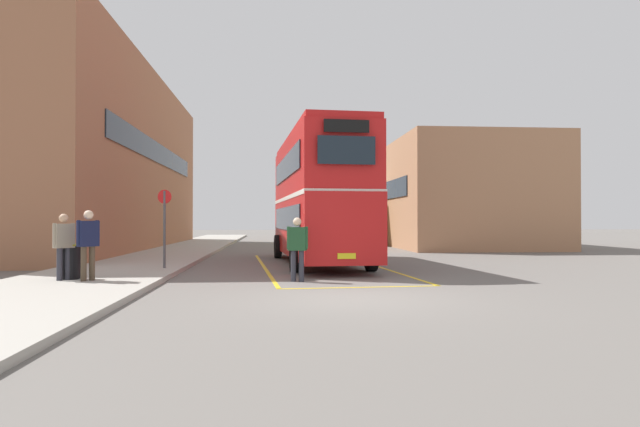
{
  "coord_description": "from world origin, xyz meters",
  "views": [
    {
      "loc": [
        -1.6,
        -11.47,
        1.64
      ],
      "look_at": [
        0.32,
        11.99,
        1.92
      ],
      "focal_mm": 30.99,
      "sensor_mm": 36.0,
      "label": 1
    }
  ],
  "objects_px": {
    "single_deck_bus": "(352,220)",
    "litter_bin": "(70,261)",
    "pedestrian_boarding": "(297,244)",
    "pedestrian_waiting_far": "(88,240)",
    "double_decker_bus": "(318,197)",
    "pedestrian_waiting_near": "(64,242)",
    "bus_stop_sign": "(165,220)"
  },
  "relations": [
    {
      "from": "single_deck_bus",
      "to": "litter_bin",
      "type": "distance_m",
      "value": 26.5
    },
    {
      "from": "pedestrian_boarding",
      "to": "pedestrian_waiting_far",
      "type": "xyz_separation_m",
      "value": [
        -5.2,
        -0.63,
        0.16
      ]
    },
    {
      "from": "double_decker_bus",
      "to": "pedestrian_waiting_near",
      "type": "distance_m",
      "value": 9.47
    },
    {
      "from": "pedestrian_boarding",
      "to": "pedestrian_waiting_near",
      "type": "height_order",
      "value": "pedestrian_waiting_near"
    },
    {
      "from": "double_decker_bus",
      "to": "single_deck_bus",
      "type": "bearing_deg",
      "value": 77.93
    },
    {
      "from": "single_deck_bus",
      "to": "pedestrian_waiting_far",
      "type": "relative_size",
      "value": 5.19
    },
    {
      "from": "pedestrian_waiting_near",
      "to": "single_deck_bus",
      "type": "bearing_deg",
      "value": 66.4
    },
    {
      "from": "double_decker_bus",
      "to": "bus_stop_sign",
      "type": "bearing_deg",
      "value": -148.9
    },
    {
      "from": "pedestrian_waiting_near",
      "to": "pedestrian_waiting_far",
      "type": "height_order",
      "value": "pedestrian_waiting_far"
    },
    {
      "from": "single_deck_bus",
      "to": "pedestrian_waiting_near",
      "type": "bearing_deg",
      "value": -113.6
    },
    {
      "from": "double_decker_bus",
      "to": "litter_bin",
      "type": "bearing_deg",
      "value": -137.93
    },
    {
      "from": "single_deck_bus",
      "to": "bus_stop_sign",
      "type": "relative_size",
      "value": 3.69
    },
    {
      "from": "pedestrian_waiting_far",
      "to": "litter_bin",
      "type": "xyz_separation_m",
      "value": [
        -0.58,
        0.45,
        -0.57
      ]
    },
    {
      "from": "single_deck_bus",
      "to": "bus_stop_sign",
      "type": "bearing_deg",
      "value": -112.85
    },
    {
      "from": "pedestrian_waiting_far",
      "to": "bus_stop_sign",
      "type": "distance_m",
      "value": 3.75
    },
    {
      "from": "pedestrian_waiting_near",
      "to": "double_decker_bus",
      "type": "bearing_deg",
      "value": 43.11
    },
    {
      "from": "pedestrian_boarding",
      "to": "bus_stop_sign",
      "type": "bearing_deg",
      "value": 144.24
    },
    {
      "from": "litter_bin",
      "to": "bus_stop_sign",
      "type": "xyz_separation_m",
      "value": [
        1.74,
        3.08,
        1.04
      ]
    },
    {
      "from": "pedestrian_waiting_near",
      "to": "bus_stop_sign",
      "type": "distance_m",
      "value": 3.85
    },
    {
      "from": "single_deck_bus",
      "to": "pedestrian_waiting_near",
      "type": "relative_size",
      "value": 5.46
    },
    {
      "from": "single_deck_bus",
      "to": "pedestrian_waiting_far",
      "type": "bearing_deg",
      "value": -112.2
    },
    {
      "from": "litter_bin",
      "to": "bus_stop_sign",
      "type": "bearing_deg",
      "value": 60.51
    },
    {
      "from": "pedestrian_waiting_far",
      "to": "pedestrian_waiting_near",
      "type": "bearing_deg",
      "value": 164.96
    },
    {
      "from": "pedestrian_waiting_far",
      "to": "litter_bin",
      "type": "relative_size",
      "value": 1.97
    },
    {
      "from": "double_decker_bus",
      "to": "pedestrian_boarding",
      "type": "bearing_deg",
      "value": -99.58
    },
    {
      "from": "litter_bin",
      "to": "pedestrian_waiting_far",
      "type": "bearing_deg",
      "value": -37.92
    },
    {
      "from": "pedestrian_waiting_far",
      "to": "single_deck_bus",
      "type": "bearing_deg",
      "value": 67.8
    },
    {
      "from": "bus_stop_sign",
      "to": "pedestrian_boarding",
      "type": "bearing_deg",
      "value": -35.76
    },
    {
      "from": "bus_stop_sign",
      "to": "litter_bin",
      "type": "bearing_deg",
      "value": -119.49
    },
    {
      "from": "litter_bin",
      "to": "bus_stop_sign",
      "type": "distance_m",
      "value": 3.69
    },
    {
      "from": "double_decker_bus",
      "to": "pedestrian_waiting_far",
      "type": "distance_m",
      "value": 9.14
    },
    {
      "from": "pedestrian_boarding",
      "to": "bus_stop_sign",
      "type": "height_order",
      "value": "bus_stop_sign"
    }
  ]
}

